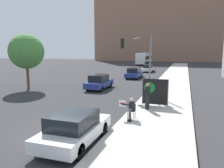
{
  "coord_description": "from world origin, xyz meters",
  "views": [
    {
      "loc": [
        5.62,
        -8.86,
        4.07
      ],
      "look_at": [
        0.39,
        6.68,
        1.51
      ],
      "focal_mm": 35.0,
      "sensor_mm": 36.0,
      "label": 1
    }
  ],
  "objects": [
    {
      "name": "ground_plane",
      "position": [
        0.0,
        0.0,
        0.0
      ],
      "size": [
        160.0,
        160.0,
        0.0
      ],
      "primitive_type": "plane",
      "color": "#303033"
    },
    {
      "name": "parked_car_curbside",
      "position": [
        1.17,
        -0.77,
        0.71
      ],
      "size": [
        1.89,
        4.1,
        1.42
      ],
      "color": "white",
      "rests_on": "ground_plane"
    },
    {
      "name": "street_tree_near_curb",
      "position": [
        -9.93,
        9.79,
        3.9
      ],
      "size": [
        3.57,
        3.57,
        5.7
      ],
      "color": "brown",
      "rests_on": "ground_plane"
    },
    {
      "name": "traffic_light_pole",
      "position": [
        1.77,
        10.05,
        3.65
      ],
      "size": [
        2.56,
        2.33,
        5.18
      ],
      "color": "slate",
      "rests_on": "sidewalk_curb"
    },
    {
      "name": "sidewalk_curb",
      "position": [
        4.21,
        15.0,
        0.08
      ],
      "size": [
        3.98,
        90.0,
        0.15
      ],
      "primitive_type": "cube",
      "color": "#B7B2A8",
      "rests_on": "ground_plane"
    },
    {
      "name": "car_on_road_nearest",
      "position": [
        -2.85,
        12.13,
        0.76
      ],
      "size": [
        1.74,
        4.29,
        1.54
      ],
      "color": "navy",
      "rests_on": "ground_plane"
    },
    {
      "name": "car_on_road_distant",
      "position": [
        -0.97,
        32.14,
        0.69
      ],
      "size": [
        1.82,
        4.61,
        1.37
      ],
      "color": "white",
      "rests_on": "ground_plane"
    },
    {
      "name": "city_bus_on_road",
      "position": [
        -5.32,
        51.95,
        1.87
      ],
      "size": [
        2.59,
        11.52,
        3.26
      ],
      "color": "silver",
      "rests_on": "ground_plane"
    },
    {
      "name": "protest_banner",
      "position": [
        3.67,
        6.4,
        1.16
      ],
      "size": [
        1.83,
        0.06,
        1.91
      ],
      "color": "slate",
      "rests_on": "sidewalk_curb"
    },
    {
      "name": "seated_protester",
      "position": [
        2.81,
        2.86,
        0.82
      ],
      "size": [
        0.93,
        0.77,
        1.23
      ],
      "rotation": [
        0.0,
        0.0,
        0.1
      ],
      "color": "#474C56",
      "rests_on": "sidewalk_curb"
    },
    {
      "name": "jogger_on_sidewalk",
      "position": [
        3.33,
        5.31,
        1.05
      ],
      "size": [
        0.34,
        0.34,
        1.75
      ],
      "rotation": [
        0.0,
        0.0,
        2.44
      ],
      "color": "black",
      "rests_on": "sidewalk_curb"
    },
    {
      "name": "car_on_road_far_lane",
      "position": [
        -2.31,
        41.52,
        0.73
      ],
      "size": [
        1.8,
        4.45,
        1.48
      ],
      "color": "black",
      "rests_on": "ground_plane"
    },
    {
      "name": "motorcycle_on_road",
      "position": [
        -2.41,
        12.65,
        0.56
      ],
      "size": [
        0.28,
        2.19,
        1.34
      ],
      "color": "silver",
      "rests_on": "ground_plane"
    },
    {
      "name": "car_on_road_midblock",
      "position": [
        -1.42,
        22.33,
        0.75
      ],
      "size": [
        1.8,
        4.78,
        1.5
      ],
      "color": "navy",
      "rests_on": "ground_plane"
    },
    {
      "name": "building_backdrop_far",
      "position": [
        -2.0,
        75.98,
        15.55
      ],
      "size": [
        52.0,
        12.0,
        31.1
      ],
      "color": "#936B56",
      "rests_on": "ground_plane"
    },
    {
      "name": "pedestrian_behind",
      "position": [
        4.04,
        7.33,
        0.98
      ],
      "size": [
        0.34,
        0.34,
        1.63
      ],
      "rotation": [
        0.0,
        0.0,
        0.52
      ],
      "color": "#424247",
      "rests_on": "sidewalk_curb"
    }
  ]
}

